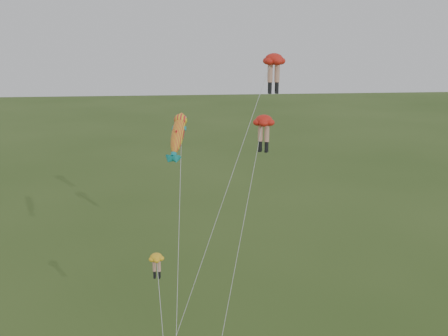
{
  "coord_description": "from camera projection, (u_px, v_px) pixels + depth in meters",
  "views": [
    {
      "loc": [
        -0.64,
        -26.76,
        21.8
      ],
      "look_at": [
        2.5,
        6.0,
        12.74
      ],
      "focal_mm": 40.0,
      "sensor_mm": 36.0,
      "label": 1
    }
  ],
  "objects": [
    {
      "name": "legs_kite_red_high",
      "position": [
        273.0,
        66.0,
        34.47
      ],
      "size": [
        9.26,
        8.6,
        20.33
      ],
      "rotation": [
        0.0,
        0.0,
        0.03
      ],
      "color": "red",
      "rests_on": "ground"
    },
    {
      "name": "legs_kite_red_mid",
      "position": [
        263.0,
        126.0,
        35.48
      ],
      "size": [
        5.99,
        11.48,
        16.06
      ],
      "rotation": [
        0.0,
        0.0,
        -0.51
      ],
      "color": "red",
      "rests_on": "ground"
    },
    {
      "name": "fish_kite",
      "position": [
        178.0,
        135.0,
        32.05
      ],
      "size": [
        1.63,
        8.81,
        16.91
      ],
      "rotation": [
        0.79,
        0.0,
        -0.27
      ],
      "color": "yellow",
      "rests_on": "ground"
    },
    {
      "name": "legs_kite_yellow",
      "position": [
        157.0,
        267.0,
        29.87
      ],
      "size": [
        1.39,
        6.01,
        8.92
      ],
      "rotation": [
        0.0,
        0.0,
        -0.17
      ],
      "color": "yellow",
      "rests_on": "ground"
    }
  ]
}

